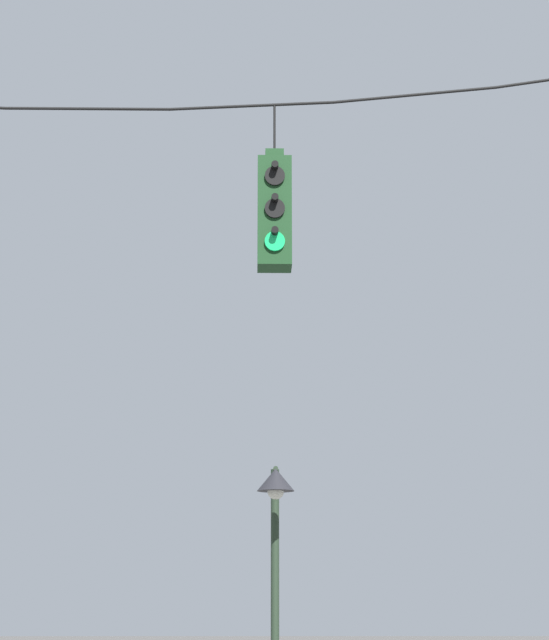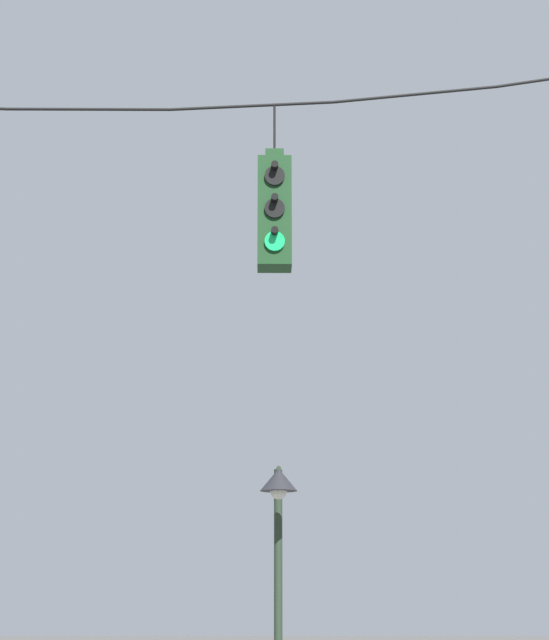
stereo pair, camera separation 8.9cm
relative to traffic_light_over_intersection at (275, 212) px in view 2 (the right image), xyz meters
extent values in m
cylinder|color=black|center=(-1.91, 0.01, 1.10)|extent=(1.68, 0.03, 0.03)
cylinder|color=black|center=(-0.23, 0.01, 1.15)|extent=(1.68, 0.03, 0.12)
cylinder|color=black|center=(1.45, 0.01, 1.28)|extent=(1.68, 0.03, 0.21)
cube|color=#143819|center=(0.00, 0.01, -0.02)|extent=(0.34, 0.34, 1.13)
cube|color=#143819|center=(0.00, 0.01, 0.60)|extent=(0.19, 0.19, 0.10)
cylinder|color=black|center=(0.00, 0.01, 0.90)|extent=(0.02, 0.02, 0.50)
cylinder|color=black|center=(0.00, -0.18, 0.32)|extent=(0.20, 0.03, 0.20)
cylinder|color=black|center=(0.00, -0.22, 0.41)|extent=(0.07, 0.12, 0.07)
cylinder|color=black|center=(0.00, -0.18, -0.02)|extent=(0.20, 0.03, 0.20)
cylinder|color=black|center=(0.00, -0.22, 0.07)|extent=(0.07, 0.12, 0.07)
cylinder|color=#19C666|center=(0.00, -0.18, -0.36)|extent=(0.20, 0.03, 0.20)
cylinder|color=black|center=(0.00, -0.22, -0.27)|extent=(0.07, 0.12, 0.07)
cylinder|color=#233323|center=(0.11, 6.15, -3.92)|extent=(0.12, 0.12, 4.05)
cylinder|color=#233323|center=(0.11, 5.86, -1.95)|extent=(0.07, 0.58, 0.07)
cone|color=#232328|center=(0.11, 5.57, -2.11)|extent=(0.53, 0.53, 0.32)
sphere|color=silver|center=(0.11, 5.57, -2.26)|extent=(0.24, 0.24, 0.24)
camera|label=1|loc=(-0.20, -11.93, -3.91)|focal=70.00mm
camera|label=2|loc=(-0.11, -11.93, -3.91)|focal=70.00mm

